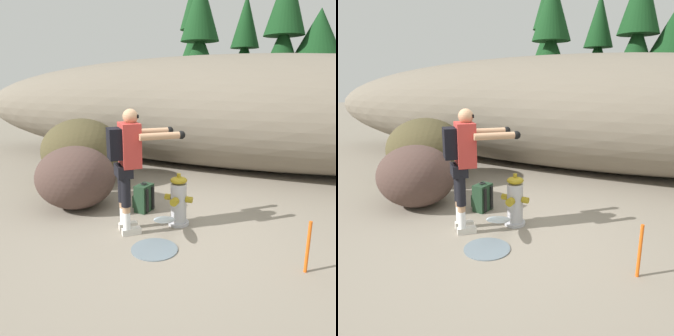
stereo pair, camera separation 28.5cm
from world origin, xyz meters
TOP-DOWN VIEW (x-y plane):
  - ground_plane at (0.00, 0.00)m, footprint 56.00×56.00m
  - dirt_embankment at (0.00, 4.01)m, footprint 15.21×3.20m
  - fire_hydrant at (0.18, 0.30)m, footprint 0.41×0.36m
  - hydrant_water_jet at (0.18, -0.32)m, footprint 0.58×0.98m
  - utility_worker at (-0.34, -0.18)m, footprint 0.98×0.94m
  - spare_backpack at (-0.52, 0.57)m, footprint 0.32×0.32m
  - boulder_large at (-1.62, 0.29)m, footprint 1.63×1.57m
  - boulder_mid at (-2.40, 1.52)m, footprint 1.98×1.94m
  - pine_tree_far_left at (-3.59, 12.40)m, footprint 2.34×2.34m
  - pine_tree_left at (-2.40, 9.30)m, footprint 2.33×2.33m
  - pine_tree_center at (-1.20, 12.36)m, footprint 2.02×2.02m
  - pine_tree_right at (0.61, 10.83)m, footprint 2.47×2.47m
  - pine_tree_far_right at (1.91, 11.12)m, footprint 2.96×2.96m
  - survey_stake at (1.92, -0.35)m, footprint 0.04×0.04m

SIDE VIEW (x-z plane):
  - ground_plane at x=0.00m, z-range -0.04..0.00m
  - hydrant_water_jet at x=0.18m, z-range -0.05..0.39m
  - spare_backpack at x=-0.52m, z-range -0.02..0.45m
  - survey_stake at x=1.92m, z-range 0.00..0.60m
  - fire_hydrant at x=0.18m, z-range -0.03..0.74m
  - boulder_large at x=-1.62m, z-range 0.00..1.03m
  - boulder_mid at x=-2.40m, z-range 0.00..1.32m
  - utility_worker at x=-0.34m, z-range 0.23..1.92m
  - dirt_embankment at x=0.00m, z-range 0.00..2.65m
  - pine_tree_far_right at x=1.91m, z-range 0.20..5.00m
  - pine_tree_center at x=-1.20m, z-range 0.22..6.07m
  - pine_tree_left at x=-2.40m, z-range 0.17..6.14m
  - pine_tree_right at x=0.61m, z-range 0.11..6.60m
  - pine_tree_far_left at x=-3.59m, z-range 0.38..7.58m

